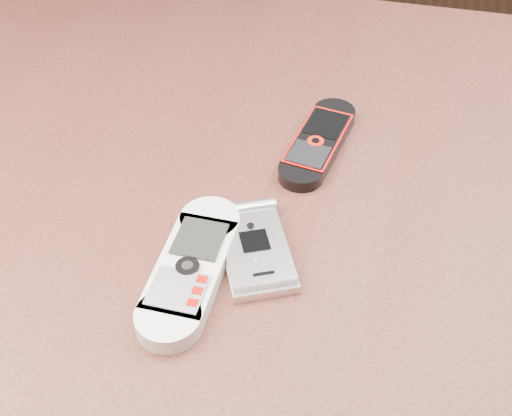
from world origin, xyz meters
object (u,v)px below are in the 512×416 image
object	(u,v)px
nokia_white	(190,268)
nokia_black_red	(318,142)
table	(251,295)
motorola_razr	(255,249)

from	to	relation	value
nokia_white	nokia_black_red	size ratio (longest dim) A/B	1.13
table	motorola_razr	bearing A→B (deg)	-71.61
table	nokia_black_red	world-z (taller)	nokia_black_red
nokia_white	nokia_black_red	world-z (taller)	nokia_white
nokia_white	motorola_razr	xyz separation A→B (m)	(0.04, 0.03, -0.00)
nokia_white	motorola_razr	size ratio (longest dim) A/B	1.48
nokia_black_red	motorola_razr	size ratio (longest dim) A/B	1.32
nokia_white	motorola_razr	distance (m)	0.05
table	motorola_razr	distance (m)	0.12
nokia_black_red	nokia_white	bearing A→B (deg)	-101.74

